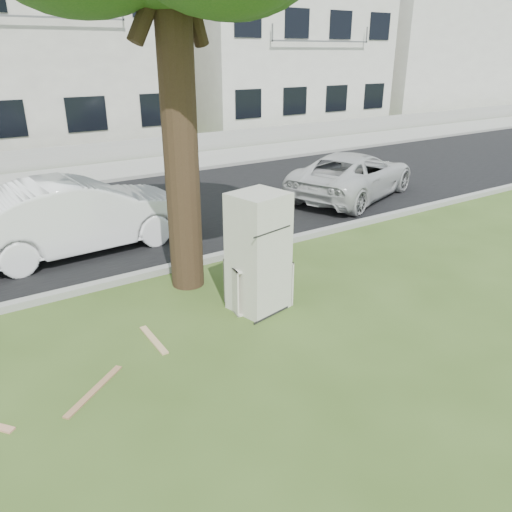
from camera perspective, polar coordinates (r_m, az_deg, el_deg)
ground at (r=7.38m, az=1.30°, el=-7.47°), size 120.00×120.00×0.00m
road at (r=12.39m, az=-14.64°, el=4.39°), size 120.00×7.00×0.01m
kerb_near at (r=9.29m, az=-7.29°, el=-1.12°), size 120.00×0.18×0.12m
kerb_far at (r=15.69m, az=-19.03°, el=7.58°), size 120.00×0.18×0.12m
sidewalk at (r=17.07m, az=-20.34°, el=8.54°), size 120.00×2.80×0.01m
low_wall at (r=18.53m, az=-21.71°, el=10.45°), size 120.00×0.15×0.70m
townhouse_center at (r=23.05m, az=-25.87°, el=20.41°), size 11.22×8.16×7.44m
townhouse_right at (r=27.63m, az=1.35°, el=21.80°), size 10.20×8.16×6.84m
filler_right at (r=37.69m, az=19.92°, el=20.37°), size 16.00×9.00×6.40m
fridge at (r=7.38m, az=0.27°, el=0.39°), size 0.87×0.83×1.82m
cabinet at (r=7.71m, az=0.26°, el=-3.05°), size 1.01×0.72×0.72m
plank_a at (r=6.30m, az=-18.00°, el=-14.40°), size 0.85×0.68×0.02m
plank_c at (r=7.06m, az=-11.62°, el=-9.36°), size 0.10×0.82×0.02m
car_center at (r=10.32m, az=-19.54°, el=4.43°), size 4.44×1.74×1.44m
car_right at (r=13.81m, az=11.04°, el=9.09°), size 4.77×3.38×1.21m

